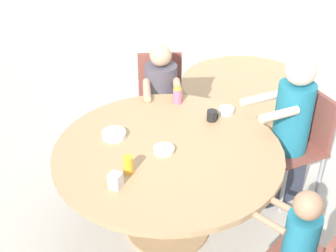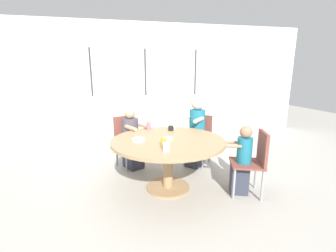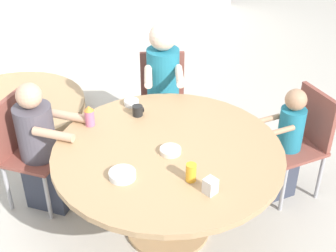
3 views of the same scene
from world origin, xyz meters
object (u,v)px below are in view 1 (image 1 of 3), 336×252
person_man_blue_shirt (287,134)px  milk_carton_small (116,181)px  sippy_cup (178,94)px  folded_table_stack (246,90)px  juice_glass (128,165)px  bowl_cereal (164,150)px  chair_for_woman_green_shirt (160,94)px  coffee_mug (212,116)px  person_woman_green_shirt (161,108)px  chair_for_man_blue_shirt (303,136)px  bowl_white_shallow (227,110)px  bowl_fruit (114,134)px

person_man_blue_shirt → milk_carton_small: size_ratio=12.53×
person_man_blue_shirt → milk_carton_small: (-0.75, -1.20, 0.19)m
sippy_cup → folded_table_stack: bearing=85.4°
juice_glass → bowl_cereal: size_ratio=0.84×
chair_for_woman_green_shirt → folded_table_stack: bearing=-140.0°
juice_glass → chair_for_woman_green_shirt: bearing=107.6°
juice_glass → milk_carton_small: size_ratio=1.21×
chair_for_woman_green_shirt → coffee_mug: size_ratio=10.69×
sippy_cup → milk_carton_small: size_ratio=1.61×
person_woman_green_shirt → juice_glass: person_woman_green_shirt is taller
chair_for_man_blue_shirt → juice_glass: (-0.85, -1.16, 0.26)m
chair_for_man_blue_shirt → bowl_white_shallow: (-0.54, -0.25, 0.22)m
juice_glass → bowl_fruit: bearing=132.9°
bowl_white_shallow → folded_table_stack: (-0.26, 1.55, -0.64)m
folded_table_stack → person_woman_green_shirt: bearing=-106.5°
sippy_cup → milk_carton_small: sippy_cup is taller
person_man_blue_shirt → bowl_fruit: (-1.03, -0.75, 0.17)m
person_man_blue_shirt → folded_table_stack: (-0.70, 1.43, -0.48)m
person_woman_green_shirt → sippy_cup: 0.49m
coffee_mug → juice_glass: size_ratio=0.69×
bowl_white_shallow → bowl_fruit: size_ratio=0.68×
folded_table_stack → person_man_blue_shirt: bearing=-63.9°
person_man_blue_shirt → coffee_mug: size_ratio=14.95×
bowl_cereal → folded_table_stack: bearing=91.4°
milk_carton_small → bowl_white_shallow: 1.12m
person_man_blue_shirt → coffee_mug: 0.60m
chair_for_woman_green_shirt → chair_for_man_blue_shirt: same height
person_man_blue_shirt → bowl_cereal: bearing=90.8°
chair_for_woman_green_shirt → chair_for_man_blue_shirt: size_ratio=1.00×
sippy_cup → bowl_white_shallow: 0.39m
person_man_blue_shirt → bowl_white_shallow: 0.49m
milk_carton_small → bowl_fruit: milk_carton_small is taller
coffee_mug → person_woman_green_shirt: bearing=146.6°
chair_for_woman_green_shirt → chair_for_man_blue_shirt: (1.27, -0.14, 0.00)m
chair_for_man_blue_shirt → bowl_fruit: chair_for_man_blue_shirt is taller
chair_for_woman_green_shirt → coffee_mug: 0.89m
person_man_blue_shirt → coffee_mug: bearing=69.5°
person_man_blue_shirt → sippy_cup: person_man_blue_shirt is taller
bowl_fruit → milk_carton_small: bearing=-58.5°
person_woman_green_shirt → bowl_cereal: person_woman_green_shirt is taller
bowl_cereal → chair_for_man_blue_shirt: bearing=49.6°
juice_glass → chair_for_man_blue_shirt: bearing=53.7°
chair_for_man_blue_shirt → milk_carton_small: chair_for_man_blue_shirt is taller
milk_carton_small → folded_table_stack: size_ratio=0.07×
person_man_blue_shirt → bowl_cereal: size_ratio=8.74×
bowl_fruit → folded_table_stack: 2.29m
coffee_mug → milk_carton_small: milk_carton_small is taller
chair_for_woman_green_shirt → person_woman_green_shirt: (0.08, -0.15, -0.04)m
juice_glass → folded_table_stack: size_ratio=0.08×
sippy_cup → milk_carton_small: bearing=-85.9°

